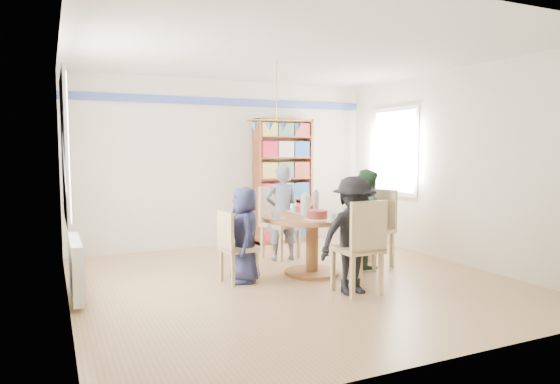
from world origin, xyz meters
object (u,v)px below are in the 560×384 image
chair_left (233,244)px  chair_near (362,243)px  radiator (76,267)px  chair_far (276,219)px  person_right (367,218)px  bookshelf (283,182)px  person_near (354,235)px  person_far (282,213)px  person_left (245,235)px  chair_right (377,224)px  dining_table (312,231)px

chair_left → chair_near: bearing=-42.8°
radiator → chair_far: bearing=19.9°
person_right → bookshelf: size_ratio=0.63×
person_near → bookshelf: size_ratio=0.62×
chair_far → person_far: size_ratio=0.76×
person_near → bookshelf: bearing=79.6°
chair_left → person_near: bearing=-41.4°
person_left → person_right: bearing=103.1°
chair_left → chair_right: size_ratio=0.83×
person_right → chair_far: bearing=50.3°
dining_table → bookshelf: bookshelf is taller
person_right → person_near: (-0.86, -0.99, -0.01)m
chair_left → person_far: (1.06, 0.90, 0.21)m
chair_near → person_left: person_left is taller
person_far → radiator: bearing=28.6°
chair_right → chair_far: size_ratio=1.00×
bookshelf → chair_right: bearing=-79.1°
dining_table → chair_far: chair_far is taller
chair_near → person_far: (-0.05, 1.93, 0.11)m
dining_table → bookshelf: 2.25m
person_near → dining_table: bearing=90.8°
person_near → chair_left: bearing=139.1°
person_left → person_right: (1.78, 0.04, 0.09)m
chair_far → person_right: 1.36m
radiator → chair_near: chair_near is taller
chair_right → bookshelf: bearing=100.9°
chair_far → chair_near: 2.12m
chair_near → person_far: person_far is taller
chair_near → person_far: bearing=91.5°
person_near → radiator: bearing=160.3°
radiator → chair_near: (2.83, -1.11, 0.23)m
dining_table → bookshelf: size_ratio=0.62×
person_left → chair_left: bearing=-74.1°
dining_table → person_far: (-0.00, 0.89, 0.13)m
person_left → bookshelf: 2.64m
person_left → chair_near: bearing=54.4°
radiator → bookshelf: (3.38, 2.04, 0.68)m
chair_far → person_right: bearing=-49.9°
chair_near → person_left: 1.41m
person_left → person_right: person_right is taller
radiator → dining_table: size_ratio=0.77×
chair_near → person_right: size_ratio=0.79×
radiator → chair_left: chair_left is taller
bookshelf → dining_table: bearing=-105.7°
person_far → person_near: 1.84m
radiator → chair_left: bearing=-2.8°
dining_table → person_left: size_ratio=1.13×
chair_left → person_near: size_ratio=0.67×
dining_table → chair_near: size_ratio=1.24×
radiator → person_far: (2.78, 0.81, 0.34)m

